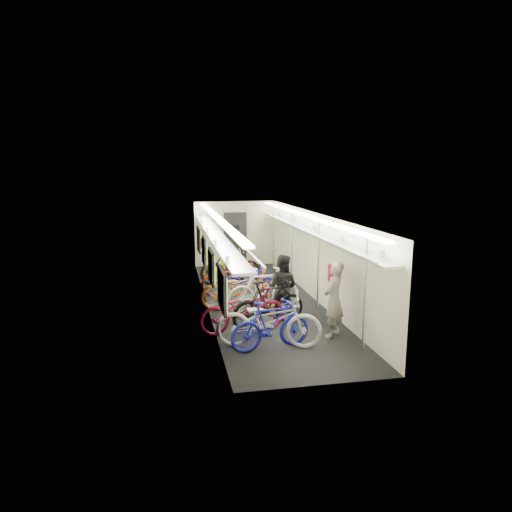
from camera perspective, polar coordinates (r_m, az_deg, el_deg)
name	(u,v)px	position (r m, az deg, el deg)	size (l,w,h in m)	color
train_car_shell	(244,238)	(12.79, -1.48, 2.22)	(10.00, 10.00, 10.00)	black
bicycle_0	(269,321)	(9.26, 1.60, -8.07)	(0.75, 2.14, 1.12)	silver
bicycle_1	(271,325)	(9.17, 1.86, -8.62)	(0.48, 1.69, 1.02)	#1C21A8
bicycle_2	(243,309)	(10.12, -1.65, -6.69)	(0.69, 1.98, 1.04)	maroon
bicycle_3	(269,304)	(10.38, 1.66, -5.97)	(0.53, 1.88, 1.13)	black
bicycle_4	(242,289)	(11.67, -1.79, -4.17)	(0.73, 2.08, 1.09)	#C66F12
bicycle_5	(264,290)	(11.46, 0.96, -4.25)	(0.55, 1.94, 1.17)	white
bicycle_6	(234,288)	(12.11, -2.75, -3.96)	(0.63, 1.82, 0.95)	#A3A3A8
bicycle_7	(250,281)	(12.80, -0.72, -3.18)	(0.44, 1.57, 0.94)	#1B1CA7
bicycle_8	(234,279)	(13.02, -2.74, -2.84)	(0.66, 1.89, 0.99)	maroon
bicycle_9	(231,266)	(14.30, -3.18, -1.28)	(0.54, 1.92, 1.15)	black
bicycle_10	(228,264)	(15.22, -3.52, -1.01)	(0.61, 1.74, 0.91)	gold
passenger_near	(334,299)	(9.93, 9.70, -5.35)	(0.60, 0.39, 1.65)	gray
passenger_mid	(282,287)	(10.88, 3.27, -3.94)	(0.77, 0.60, 1.59)	black
backpack	(334,273)	(10.34, 9.76, -2.09)	(0.26, 0.14, 0.38)	#AB112A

